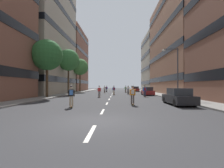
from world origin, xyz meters
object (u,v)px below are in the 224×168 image
at_px(streetlamp_right, 175,67).
at_px(skater_4, 145,90).
at_px(street_tree_mid, 47,55).
at_px(skater_0, 128,89).
at_px(skater_8, 126,89).
at_px(skater_9, 107,88).
at_px(parked_car_mid, 147,91).
at_px(skater_6, 99,91).
at_px(skater_3, 71,95).
at_px(skater_1, 133,94).
at_px(street_tree_far, 80,67).
at_px(skater_2, 105,89).
at_px(street_tree_near, 68,60).
at_px(skater_5, 128,89).
at_px(parked_car_far, 136,89).
at_px(parked_car_near, 179,97).
at_px(skater_7, 114,90).

relative_size(streetlamp_right, skater_4, 3.65).
xyz_separation_m(street_tree_mid, skater_0, (13.00, 16.87, -5.22)).
relative_size(skater_8, skater_9, 1.00).
height_order(parked_car_mid, streetlamp_right, streetlamp_right).
xyz_separation_m(streetlamp_right, skater_9, (-10.50, 25.44, -3.12)).
bearing_deg(skater_9, parked_car_mid, -62.89).
distance_m(parked_car_mid, skater_6, 9.73).
relative_size(parked_car_mid, skater_3, 2.47).
height_order(skater_1, skater_8, same).
xyz_separation_m(street_tree_mid, streetlamp_right, (17.76, -2.00, -2.07)).
bearing_deg(skater_6, street_tree_far, 110.63).
bearing_deg(street_tree_mid, skater_2, 66.20).
bearing_deg(street_tree_near, skater_5, -1.15).
xyz_separation_m(skater_1, skater_6, (-4.14, 10.40, -0.03)).
bearing_deg(street_tree_mid, skater_9, 72.80).
relative_size(street_tree_mid, skater_4, 4.68).
xyz_separation_m(skater_6, skater_8, (5.04, 17.79, 0.03)).
distance_m(parked_car_far, skater_5, 15.77).
distance_m(parked_car_near, streetlamp_right, 7.57).
bearing_deg(skater_5, parked_car_near, -80.09).
bearing_deg(streetlamp_right, skater_5, 112.92).
bearing_deg(skater_0, skater_6, -110.10).
relative_size(street_tree_near, skater_7, 5.21).
height_order(skater_7, skater_8, same).
xyz_separation_m(parked_car_mid, skater_4, (-1.21, -4.31, 0.32)).
height_order(parked_car_far, skater_7, skater_7).
relative_size(street_tree_near, street_tree_far, 1.02).
height_order(skater_4, skater_8, same).
distance_m(skater_1, skater_2, 25.39).
bearing_deg(streetlamp_right, parked_car_far, 94.00).
bearing_deg(skater_9, skater_3, -91.34).
bearing_deg(skater_6, skater_9, 90.54).
distance_m(skater_1, skater_7, 16.77).
xyz_separation_m(streetlamp_right, skater_3, (-11.29, -8.37, -3.12)).
height_order(street_tree_mid, skater_9, street_tree_mid).
bearing_deg(skater_9, parked_car_far, 15.45).
bearing_deg(skater_7, streetlamp_right, -50.76).
distance_m(street_tree_mid, skater_5, 17.09).
bearing_deg(parked_car_mid, skater_4, -105.70).
bearing_deg(skater_1, street_tree_far, 111.00).
relative_size(skater_4, skater_8, 1.00).
bearing_deg(skater_2, skater_3, -91.60).
height_order(street_tree_mid, skater_5, street_tree_mid).
relative_size(streetlamp_right, skater_7, 3.65).
bearing_deg(skater_2, skater_0, 5.18).
distance_m(parked_car_mid, skater_9, 18.78).
distance_m(parked_car_near, street_tree_mid, 18.76).
height_order(parked_car_mid, skater_9, skater_9).
bearing_deg(skater_4, parked_car_far, 87.03).
relative_size(parked_car_mid, skater_0, 2.47).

